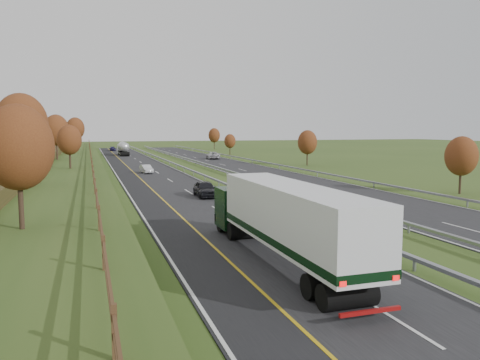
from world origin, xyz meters
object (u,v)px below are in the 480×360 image
object	(u,v)px
car_silver_mid	(146,169)
car_oncoming	(213,155)
road_tanker	(123,148)
car_dark_near	(205,189)
box_lorry	(282,218)
car_small_far	(113,149)

from	to	relation	value
car_silver_mid	car_oncoming	size ratio (longest dim) A/B	0.67
road_tanker	car_dark_near	bearing A→B (deg)	-88.34
box_lorry	car_silver_mid	world-z (taller)	box_lorry
car_oncoming	car_dark_near	bearing A→B (deg)	82.28
road_tanker	car_oncoming	distance (m)	28.31
road_tanker	car_dark_near	size ratio (longest dim) A/B	2.42
box_lorry	car_small_far	bearing A→B (deg)	90.78
car_silver_mid	road_tanker	bearing A→B (deg)	81.98
car_silver_mid	car_oncoming	world-z (taller)	car_oncoming
road_tanker	car_small_far	xyz separation A→B (m)	(-1.38, 26.90, -1.18)
box_lorry	car_silver_mid	size ratio (longest dim) A/B	4.21
car_silver_mid	car_oncoming	distance (m)	35.40
road_tanker	car_oncoming	world-z (taller)	road_tanker
car_small_far	road_tanker	bearing A→B (deg)	-86.11
car_dark_near	car_small_far	xyz separation A→B (m)	(-3.67, 106.07, -0.15)
car_dark_near	car_small_far	bearing A→B (deg)	93.83
box_lorry	car_dark_near	xyz separation A→B (m)	(1.91, 23.88, -1.50)
road_tanker	car_silver_mid	distance (m)	51.89
box_lorry	car_dark_near	world-z (taller)	box_lorry
car_dark_near	car_silver_mid	xyz separation A→B (m)	(-2.59, 27.29, -0.15)
car_silver_mid	car_small_far	world-z (taller)	car_small_far
car_oncoming	car_silver_mid	bearing A→B (deg)	66.27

